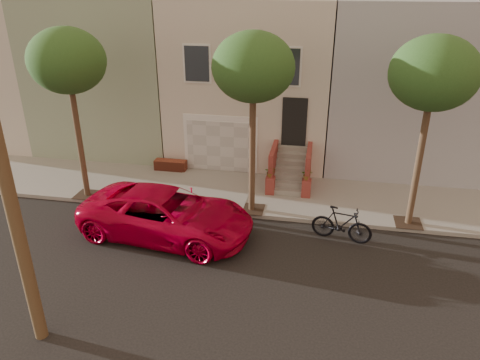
# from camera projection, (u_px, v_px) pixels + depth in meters

# --- Properties ---
(ground) EXTENTS (90.00, 90.00, 0.00)m
(ground) POSITION_uv_depth(u_px,v_px,m) (197.00, 272.00, 13.36)
(ground) COLOR black
(ground) RESTS_ON ground
(sidewalk) EXTENTS (40.00, 3.70, 0.15)m
(sidewalk) POSITION_uv_depth(u_px,v_px,m) (233.00, 192.00, 18.12)
(sidewalk) COLOR gray
(sidewalk) RESTS_ON ground
(house_row) EXTENTS (33.10, 11.70, 7.00)m
(house_row) POSITION_uv_depth(u_px,v_px,m) (256.00, 74.00, 21.87)
(house_row) COLOR #BDB1A2
(house_row) RESTS_ON sidewalk
(tree_left) EXTENTS (2.70, 2.57, 6.30)m
(tree_left) POSITION_uv_depth(u_px,v_px,m) (67.00, 62.00, 15.60)
(tree_left) COLOR #2D2116
(tree_left) RESTS_ON sidewalk
(tree_mid) EXTENTS (2.70, 2.57, 6.30)m
(tree_mid) POSITION_uv_depth(u_px,v_px,m) (253.00, 68.00, 14.51)
(tree_mid) COLOR #2D2116
(tree_mid) RESTS_ON sidewalk
(tree_right) EXTENTS (2.70, 2.57, 6.30)m
(tree_right) POSITION_uv_depth(u_px,v_px,m) (434.00, 75.00, 13.59)
(tree_right) COLOR #2D2116
(tree_right) RESTS_ON sidewalk
(pickup_truck) EXTENTS (6.03, 3.35, 1.59)m
(pickup_truck) POSITION_uv_depth(u_px,v_px,m) (167.00, 214.00, 14.92)
(pickup_truck) COLOR #B50023
(pickup_truck) RESTS_ON ground
(motorcycle) EXTENTS (2.05, 0.95, 1.19)m
(motorcycle) POSITION_uv_depth(u_px,v_px,m) (342.00, 224.00, 14.73)
(motorcycle) COLOR black
(motorcycle) RESTS_ON ground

